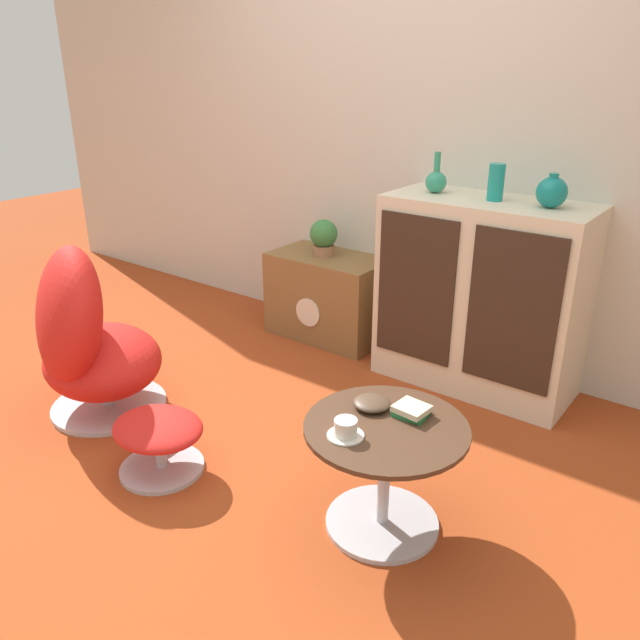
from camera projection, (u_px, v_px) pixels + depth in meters
name	position (u px, v px, depth m)	size (l,w,h in m)	color
ground_plane	(209.00, 455.00, 2.72)	(12.00, 12.00, 0.00)	#9E3D19
wall_back	(407.00, 119.00, 3.39)	(6.40, 0.06, 2.60)	beige
sideboard	(480.00, 296.00, 3.16)	(1.00, 0.47, 0.98)	beige
tv_console	(328.00, 296.00, 3.82)	(0.71, 0.41, 0.52)	brown
egg_chair	(87.00, 340.00, 2.93)	(0.83, 0.80, 0.86)	#B7B7BC
ottoman	(159.00, 435.00, 2.56)	(0.40, 0.35, 0.25)	#B7B7BC
coffee_table	(385.00, 465.00, 2.21)	(0.58, 0.58, 0.43)	#B7B7BC
vase_leftmost	(436.00, 181.00, 3.12)	(0.11, 0.11, 0.20)	#2D8E6B
vase_inner_left	(496.00, 182.00, 2.93)	(0.08, 0.08, 0.17)	teal
vase_inner_right	(552.00, 192.00, 2.79)	(0.14, 0.14, 0.15)	#147A75
potted_plant	(324.00, 237.00, 3.70)	(0.17, 0.17, 0.21)	#996B4C
teacup	(346.00, 430.00, 2.08)	(0.13, 0.13, 0.06)	silver
book_stack	(412.00, 410.00, 2.21)	(0.12, 0.12, 0.04)	#237038
bowl	(372.00, 403.00, 2.26)	(0.14, 0.14, 0.04)	#4C3828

